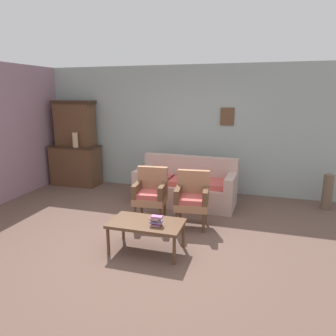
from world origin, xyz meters
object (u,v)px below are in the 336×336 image
book_stack_on_table (156,220)px  floor_vase_by_wall (328,192)px  coffee_table (146,225)px  floral_couch (186,187)px  side_cabinet (76,165)px  armchair_row_middle (192,197)px  vase_on_cabinet (75,140)px  armchair_near_couch_end (151,192)px

book_stack_on_table → floor_vase_by_wall: (2.52, 2.51, -0.16)m
coffee_table → book_stack_on_table: size_ratio=6.10×
floral_couch → floor_vase_by_wall: (2.60, 0.44, 0.00)m
floral_couch → book_stack_on_table: size_ratio=11.91×
side_cabinet → floor_vase_by_wall: size_ratio=1.75×
coffee_table → armchair_row_middle: bearing=67.0°
vase_on_cabinet → floral_couch: (2.65, -0.36, -0.77)m
vase_on_cabinet → armchair_near_couch_end: vase_on_cabinet is taller
armchair_row_middle → vase_on_cabinet: bearing=155.2°
vase_on_cabinet → armchair_near_couch_end: bearing=-30.6°
armchair_near_couch_end → floor_vase_by_wall: bearing=25.4°
book_stack_on_table → floral_couch: bearing=92.3°
armchair_row_middle → book_stack_on_table: (-0.26, -1.05, -0.01)m
vase_on_cabinet → coffee_table: vase_on_cabinet is taller
book_stack_on_table → floor_vase_by_wall: 3.56m
armchair_near_couch_end → side_cabinet: bearing=147.9°
floral_couch → book_stack_on_table: 2.08m
floral_couch → armchair_row_middle: same height
armchair_row_middle → book_stack_on_table: bearing=-103.9°
vase_on_cabinet → floor_vase_by_wall: 5.31m
armchair_near_couch_end → floor_vase_by_wall: (2.98, 1.41, -0.17)m
side_cabinet → floor_vase_by_wall: 5.40m
side_cabinet → floral_couch: side_cabinet is taller
floral_couch → armchair_near_couch_end: same height
side_cabinet → armchair_row_middle: (3.14, -1.56, 0.03)m
armchair_row_middle → floor_vase_by_wall: armchair_row_middle is taller
vase_on_cabinet → floor_vase_by_wall: vase_on_cabinet is taller
floral_couch → coffee_table: floral_couch is taller
coffee_table → floor_vase_by_wall: (2.68, 2.45, -0.05)m
vase_on_cabinet → floral_couch: vase_on_cabinet is taller
armchair_near_couch_end → floor_vase_by_wall: size_ratio=1.36×
coffee_table → book_stack_on_table: 0.20m
armchair_row_middle → floor_vase_by_wall: bearing=32.8°
book_stack_on_table → floor_vase_by_wall: bearing=44.9°
vase_on_cabinet → armchair_row_middle: bearing=-24.8°
vase_on_cabinet → armchair_near_couch_end: (2.27, -1.34, -0.60)m
side_cabinet → coffee_table: 3.73m
armchair_near_couch_end → book_stack_on_table: armchair_near_couch_end is taller
vase_on_cabinet → book_stack_on_table: 3.71m
floral_couch → vase_on_cabinet: bearing=172.2°
armchair_near_couch_end → armchair_row_middle: bearing=-3.4°
armchair_near_couch_end → armchair_row_middle: (0.72, -0.04, 0.00)m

